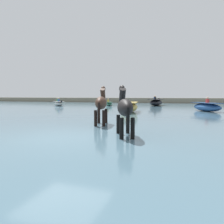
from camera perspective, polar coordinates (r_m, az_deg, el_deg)
name	(u,v)px	position (r m, az deg, el deg)	size (l,w,h in m)	color
ground_plane	(64,146)	(6.80, -13.04, -9.04)	(120.00, 120.00, 0.00)	#666051
water_surface	(135,114)	(16.04, 6.39, -0.63)	(90.00, 90.00, 0.29)	#476675
horse_lead_dark_bay	(101,104)	(9.24, -2.98, 2.22)	(0.85, 1.88, 2.04)	#382319
horse_trailing_black	(125,109)	(6.65, 3.53, 0.88)	(1.01, 1.77, 1.96)	black
boat_distant_west	(109,104)	(26.83, -0.84, 2.30)	(1.81, 2.62, 0.95)	#337556
boat_far_offshore	(207,107)	(18.85, 24.72, 1.28)	(2.64, 3.53, 1.19)	#28518E
boat_distant_east	(59,103)	(27.48, -14.53, 2.31)	(2.68, 2.54, 1.04)	silver
boat_near_port	(156,102)	(27.41, 12.09, 2.60)	(1.67, 4.22, 1.29)	black
boat_far_inshore	(129,107)	(16.50, 4.74, 1.38)	(1.99, 4.05, 0.77)	gold
far_shoreline	(163,101)	(37.78, 13.89, 2.90)	(80.00, 2.40, 1.17)	gray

